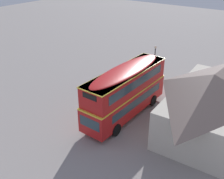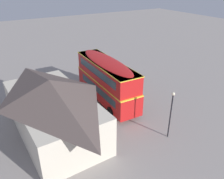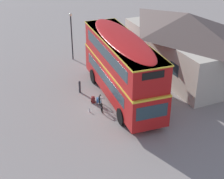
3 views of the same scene
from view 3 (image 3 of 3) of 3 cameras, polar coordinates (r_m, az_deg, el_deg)
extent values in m
plane|color=gray|center=(23.96, 0.30, -2.71)|extent=(120.00, 120.00, 0.00)
cylinder|color=black|center=(22.59, 7.25, -3.44)|extent=(1.11, 0.31, 1.10)
cylinder|color=black|center=(21.75, 1.59, -4.56)|extent=(1.11, 0.31, 1.10)
cylinder|color=black|center=(27.61, 1.59, 3.00)|extent=(1.11, 0.31, 1.10)
cylinder|color=black|center=(26.93, -3.15, 2.27)|extent=(1.11, 0.31, 1.10)
cube|color=red|center=(24.18, 1.62, 1.68)|extent=(10.16, 2.79, 2.10)
cube|color=yellow|center=(23.72, 1.65, 4.02)|extent=(10.18, 2.81, 0.12)
cube|color=red|center=(23.33, 1.69, 6.21)|extent=(9.86, 2.73, 1.90)
ellipsoid|color=red|center=(22.96, 1.72, 8.59)|extent=(9.65, 2.67, 0.36)
cube|color=#2D424C|center=(20.05, 6.76, -3.77)|extent=(0.12, 2.05, 0.90)
cube|color=black|center=(19.03, 6.98, 2.40)|extent=(0.10, 1.38, 0.44)
cube|color=#2D424C|center=(23.84, -1.33, 2.09)|extent=(7.87, 0.26, 0.76)
cube|color=#2D424C|center=(22.89, -1.17, 6.18)|extent=(8.28, 0.28, 0.80)
cube|color=#2D424C|center=(24.64, 4.16, 2.93)|extent=(7.87, 0.26, 0.76)
cube|color=#2D424C|center=(23.71, 4.45, 6.90)|extent=(8.28, 0.28, 0.80)
cube|color=yellow|center=(23.00, 1.72, 8.31)|extent=(9.96, 2.81, 0.08)
torus|color=black|center=(23.07, -1.77, -3.07)|extent=(0.68, 0.22, 0.68)
torus|color=black|center=(23.95, -2.09, -1.80)|extent=(0.68, 0.22, 0.68)
cylinder|color=#B2B2B7|center=(23.07, -1.77, -3.07)|extent=(0.07, 0.11, 0.05)
cylinder|color=#B2B2B7|center=(23.95, -2.09, -1.80)|extent=(0.07, 0.11, 0.05)
cylinder|color=#B7B7BC|center=(23.16, -1.87, -2.10)|extent=(0.46, 0.13, 0.72)
cylinder|color=#B7B7BC|center=(23.06, -1.90, -1.34)|extent=(0.57, 0.16, 0.11)
cylinder|color=#B7B7BC|center=(23.42, -1.95, -1.83)|extent=(0.18, 0.07, 0.64)
cylinder|color=#B7B7BC|center=(23.74, -2.00, -2.19)|extent=(0.53, 0.14, 0.09)
cylinder|color=#B7B7BC|center=(23.64, -2.04, -1.44)|extent=(0.41, 0.11, 0.59)
cylinder|color=#B7B7BC|center=(22.93, -1.79, -2.35)|extent=(0.10, 0.05, 0.64)
cylinder|color=black|center=(22.77, -1.81, -1.51)|extent=(0.12, 0.46, 0.03)
ellipsoid|color=black|center=(23.33, -2.00, -0.98)|extent=(0.28, 0.15, 0.06)
cube|color=#2D609E|center=(23.91, -2.46, -1.81)|extent=(0.30, 0.20, 0.32)
cylinder|color=#338CBF|center=(23.16, -1.87, -2.10)|extent=(0.07, 0.07, 0.18)
cube|color=maroon|center=(24.24, -3.23, -1.76)|extent=(0.35, 0.29, 0.44)
ellipsoid|color=maroon|center=(24.13, -3.24, -1.31)|extent=(0.34, 0.28, 0.10)
cube|color=#471111|center=(24.27, -3.53, -1.92)|extent=(0.22, 0.09, 0.16)
cylinder|color=black|center=(24.17, -2.92, -1.85)|extent=(0.04, 0.04, 0.35)
cylinder|color=black|center=(24.32, -2.96, -1.65)|extent=(0.04, 0.04, 0.35)
cylinder|color=silver|center=(23.23, -3.86, -3.54)|extent=(0.08, 0.08, 0.23)
cylinder|color=black|center=(23.17, -3.87, -3.28)|extent=(0.05, 0.05, 0.02)
cube|color=beige|center=(29.09, 12.16, 6.20)|extent=(11.52, 6.16, 3.42)
pyramid|color=brown|center=(28.27, 12.68, 10.92)|extent=(11.93, 6.58, 1.61)
cube|color=#3D2319|center=(27.87, 7.17, 4.16)|extent=(1.10, 0.09, 2.10)
cube|color=#2D424C|center=(29.83, 4.55, 7.66)|extent=(1.10, 0.09, 0.90)
cube|color=#2D424C|center=(25.38, 10.45, 3.44)|extent=(1.10, 0.09, 0.90)
cylinder|color=black|center=(30.87, -6.80, 8.59)|extent=(0.11, 0.11, 4.08)
sphere|color=#F2E5BF|center=(30.21, -7.04, 12.45)|extent=(0.28, 0.28, 0.28)
cylinder|color=#333338|center=(25.56, -5.48, 0.35)|extent=(0.16, 0.16, 0.85)
sphere|color=#333338|center=(25.34, -5.52, 1.28)|extent=(0.16, 0.16, 0.16)
camera|label=1|loc=(19.77, 67.56, 15.74)|focal=42.00mm
camera|label=2|loc=(43.95, 5.69, 28.41)|focal=36.45mm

